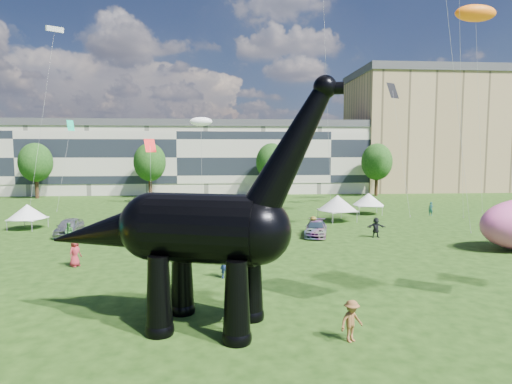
{
  "coord_description": "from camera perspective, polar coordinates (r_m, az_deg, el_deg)",
  "views": [
    {
      "loc": [
        -0.0,
        -17.95,
        7.43
      ],
      "look_at": [
        1.97,
        8.0,
        5.0
      ],
      "focal_mm": 30.0,
      "sensor_mm": 36.0,
      "label": 1
    }
  ],
  "objects": [
    {
      "name": "ground",
      "position": [
        19.43,
        -4.2,
        -17.17
      ],
      "size": [
        220.0,
        220.0,
        0.0
      ],
      "primitive_type": "plane",
      "color": "#16330C",
      "rests_on": "ground"
    },
    {
      "name": "terrace_row",
      "position": [
        80.36,
        -10.09,
        4.24
      ],
      "size": [
        78.0,
        11.0,
        12.0
      ],
      "primitive_type": "cube",
      "color": "beige",
      "rests_on": "ground"
    },
    {
      "name": "apartment_block",
      "position": [
        92.16,
        21.56,
        7.19
      ],
      "size": [
        28.0,
        18.0,
        22.0
      ],
      "primitive_type": "cube",
      "color": "tan",
      "rests_on": "ground"
    },
    {
      "name": "tree_far_left",
      "position": [
        77.04,
        -27.33,
        3.9
      ],
      "size": [
        5.2,
        5.2,
        9.44
      ],
      "color": "#382314",
      "rests_on": "ground"
    },
    {
      "name": "tree_mid_left",
      "position": [
        71.97,
        -13.99,
        4.28
      ],
      "size": [
        5.2,
        5.2,
        9.44
      ],
      "color": "#382314",
      "rests_on": "ground"
    },
    {
      "name": "tree_mid_right",
      "position": [
        71.41,
        2.09,
        4.42
      ],
      "size": [
        5.2,
        5.2,
        9.44
      ],
      "color": "#382314",
      "rests_on": "ground"
    },
    {
      "name": "tree_far_right",
      "position": [
        75.57,
        15.82,
        4.28
      ],
      "size": [
        5.2,
        5.2,
        9.44
      ],
      "color": "#382314",
      "rests_on": "ground"
    },
    {
      "name": "dinosaur_sculpture",
      "position": [
        18.31,
        -8.35,
        -5.31
      ],
      "size": [
        13.08,
        5.72,
        10.77
      ],
      "rotation": [
        0.0,
        0.0,
        -0.3
      ],
      "color": "black",
      "rests_on": "ground"
    },
    {
      "name": "car_silver",
      "position": [
        41.82,
        -23.65,
        -4.28
      ],
      "size": [
        2.07,
        4.61,
        1.54
      ],
      "primitive_type": "imported",
      "rotation": [
        0.0,
        0.0,
        0.06
      ],
      "color": "#A6A7AA",
      "rests_on": "ground"
    },
    {
      "name": "car_grey",
      "position": [
        44.09,
        -7.27,
        -3.44
      ],
      "size": [
        4.73,
        2.8,
        1.47
      ],
      "primitive_type": "imported",
      "rotation": [
        0.0,
        0.0,
        1.87
      ],
      "color": "gray",
      "rests_on": "ground"
    },
    {
      "name": "car_white",
      "position": [
        48.11,
        -8.91,
        -2.62
      ],
      "size": [
        6.49,
        4.44,
        1.65
      ],
      "primitive_type": "imported",
      "rotation": [
        0.0,
        0.0,
        1.26
      ],
      "color": "silver",
      "rests_on": "ground"
    },
    {
      "name": "car_dark",
      "position": [
        38.45,
        8.0,
        -4.85
      ],
      "size": [
        2.96,
        4.9,
        1.33
      ],
      "primitive_type": "imported",
      "rotation": [
        0.0,
        0.0,
        -0.26
      ],
      "color": "#595960",
      "rests_on": "ground"
    },
    {
      "name": "gazebo_near",
      "position": [
        46.74,
        10.79,
        -1.44
      ],
      "size": [
        5.11,
        5.11,
        2.83
      ],
      "rotation": [
        0.0,
        0.0,
        0.31
      ],
      "color": "silver",
      "rests_on": "ground"
    },
    {
      "name": "gazebo_far",
      "position": [
        53.06,
        14.76,
        -0.95
      ],
      "size": [
        4.04,
        4.04,
        2.54
      ],
      "rotation": [
        0.0,
        0.0,
        -0.12
      ],
      "color": "white",
      "rests_on": "ground"
    },
    {
      "name": "gazebo_left",
      "position": [
        46.93,
        -28.18,
        -2.32
      ],
      "size": [
        4.06,
        4.06,
        2.41
      ],
      "rotation": [
        0.0,
        0.0,
        -0.19
      ],
      "color": "white",
      "rests_on": "ground"
    },
    {
      "name": "visitors",
      "position": [
        35.15,
        -9.04,
        -5.47
      ],
      "size": [
        51.04,
        33.42,
        1.89
      ],
      "color": "#2B6A6D",
      "rests_on": "ground"
    },
    {
      "name": "kites",
      "position": [
        57.13,
        16.48,
        21.3
      ],
      "size": [
        62.52,
        50.15,
        30.44
      ],
      "color": "red",
      "rests_on": "ground"
    }
  ]
}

